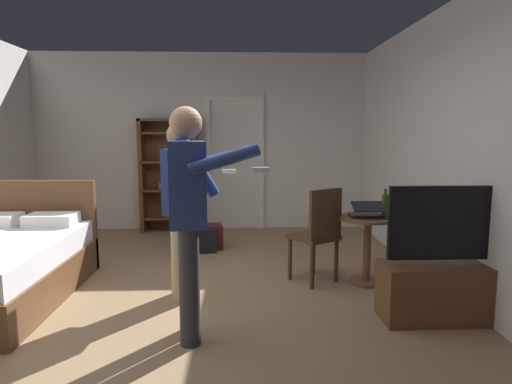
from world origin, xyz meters
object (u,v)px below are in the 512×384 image
object	(u,v)px
wooden_chair	(319,231)
suitcase_small	(196,240)
bookshelf	(169,171)
tv_flatscreen	(447,282)
person_blue_shirt	(189,208)
laptop	(367,212)
suitcase_dark	(201,237)
person_striped_shirt	(181,199)
bottle_on_table	(385,206)
side_table	(367,239)

from	to	relation	value
wooden_chair	suitcase_small	xyz separation A→B (m)	(-1.39, 1.30, -0.39)
bookshelf	tv_flatscreen	distance (m)	4.51
tv_flatscreen	wooden_chair	world-z (taller)	tv_flatscreen
person_blue_shirt	suitcase_small	xyz separation A→B (m)	(-0.21, 2.49, -0.84)
suitcase_small	laptop	bearing A→B (deg)	-44.87
suitcase_dark	suitcase_small	xyz separation A→B (m)	(-0.07, -0.12, -0.01)
bookshelf	wooden_chair	distance (m)	3.19
person_blue_shirt	person_striped_shirt	distance (m)	0.86
bottle_on_table	suitcase_small	distance (m)	2.56
person_striped_shirt	person_blue_shirt	bearing A→B (deg)	-78.79
person_blue_shirt	suitcase_dark	distance (m)	2.75
tv_flatscreen	side_table	world-z (taller)	tv_flatscreen
suitcase_small	side_table	bearing A→B (deg)	-43.55
tv_flatscreen	person_striped_shirt	size ratio (longest dim) A/B	0.69
side_table	laptop	size ratio (longest dim) A/B	2.07
person_blue_shirt	person_striped_shirt	xyz separation A→B (m)	(-0.17, 0.84, -0.05)
suitcase_small	wooden_chair	bearing A→B (deg)	-51.61
person_striped_shirt	side_table	bearing A→B (deg)	9.90
bookshelf	person_blue_shirt	xyz separation A→B (m)	(0.72, -3.72, 0.05)
person_striped_shirt	suitcase_dark	bearing A→B (deg)	89.20
tv_flatscreen	person_blue_shirt	distance (m)	2.20
tv_flatscreen	bookshelf	bearing A→B (deg)	128.87
suitcase_dark	suitcase_small	size ratio (longest dim) A/B	1.04
tv_flatscreen	wooden_chair	distance (m)	1.33
tv_flatscreen	laptop	bearing A→B (deg)	116.54
tv_flatscreen	suitcase_small	world-z (taller)	tv_flatscreen
tv_flatscreen	wooden_chair	size ratio (longest dim) A/B	1.14
side_table	suitcase_dark	xyz separation A→B (m)	(-1.82, 1.45, -0.31)
tv_flatscreen	person_blue_shirt	world-z (taller)	person_blue_shirt
bookshelf	side_table	distance (m)	3.54
bookshelf	suitcase_small	bearing A→B (deg)	-67.49
bookshelf	suitcase_small	xyz separation A→B (m)	(0.51, -1.23, -0.79)
tv_flatscreen	wooden_chair	bearing A→B (deg)	133.84
suitcase_dark	tv_flatscreen	bearing A→B (deg)	-56.39
side_table	suitcase_small	bearing A→B (deg)	144.86
person_striped_shirt	suitcase_dark	distance (m)	1.94
bottle_on_table	laptop	bearing A→B (deg)	167.89
side_table	bottle_on_table	distance (m)	0.39
side_table	suitcase_small	world-z (taller)	side_table
laptop	wooden_chair	size ratio (longest dim) A/B	0.34
bookshelf	laptop	bearing A→B (deg)	-47.73
bookshelf	person_striped_shirt	bearing A→B (deg)	-79.13
bookshelf	suitcase_dark	size ratio (longest dim) A/B	3.22
laptop	bottle_on_table	distance (m)	0.19
bookshelf	person_blue_shirt	world-z (taller)	bookshelf
bookshelf	person_striped_shirt	world-z (taller)	bookshelf
tv_flatscreen	suitcase_dark	size ratio (longest dim) A/B	2.06
laptop	suitcase_dark	world-z (taller)	laptop
side_table	wooden_chair	distance (m)	0.51
laptop	side_table	bearing A→B (deg)	53.71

